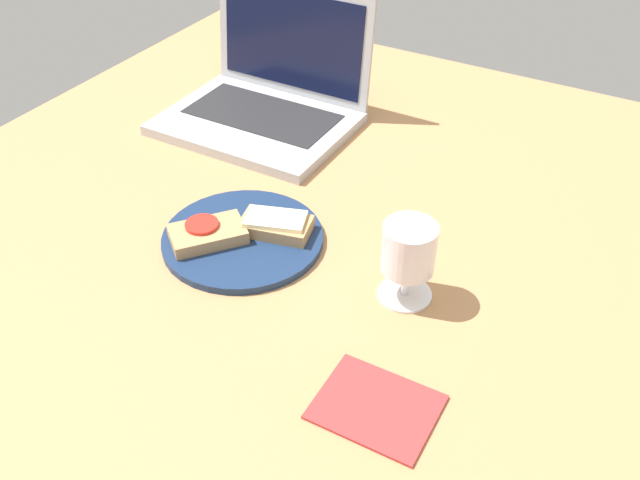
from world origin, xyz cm
name	(u,v)px	position (x,y,z in cm)	size (l,w,h in cm)	color
wooden_table	(322,242)	(0.00, 0.00, 1.50)	(140.00, 140.00, 3.00)	#B27F51
plate	(243,238)	(-9.48, -7.47, 3.60)	(24.37, 24.37, 1.20)	navy
sandwich_with_cheese	(276,225)	(-5.60, -4.13, 5.47)	(11.66, 8.31, 2.69)	#A88456
sandwich_with_tomato	(207,233)	(-13.45, -10.80, 5.30)	(12.10, 12.72, 2.52)	#A88456
wine_glass	(409,253)	(16.79, -6.33, 10.57)	(7.58, 7.58, 11.81)	white
laptop	(266,100)	(-27.17, 26.47, 7.19)	(34.56, 28.42, 23.39)	#ADAFB5
napkin	(376,407)	(21.98, -25.83, 3.20)	(13.85, 11.13, 0.40)	#B23333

